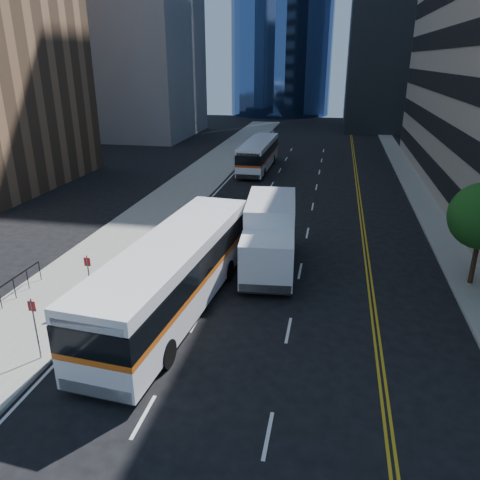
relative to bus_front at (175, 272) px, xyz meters
The scene contains 7 objects.
ground 5.69m from the bus_front, 30.28° to the right, with size 160.00×160.00×0.00m, color black.
sidewalk_west 23.12m from the bus_front, 104.73° to the left, with size 5.00×90.00×0.15m, color gray.
sidewalk_east 26.19m from the bus_front, 58.53° to the left, with size 2.00×90.00×0.15m, color gray.
midrise_west 56.74m from the bus_front, 115.36° to the left, with size 18.00×18.00×35.00m, color gray.
bus_front is the anchor object (origin of this frame).
bus_rear 29.40m from the bus_front, 92.15° to the left, with size 2.59×11.32×2.91m.
box_truck 6.47m from the bus_front, 57.99° to the left, with size 3.23×7.68×3.58m.
Camera 1 is at (1.86, -14.99, 10.63)m, focal length 35.00 mm.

